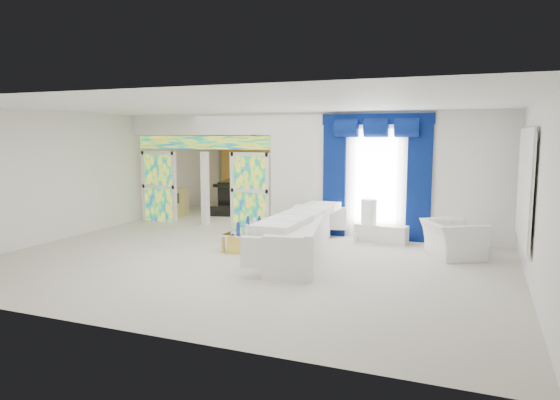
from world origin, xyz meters
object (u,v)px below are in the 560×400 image
at_px(coffee_table, 249,238).
at_px(armchair, 453,239).
at_px(grand_piano, 246,194).
at_px(console_table, 381,233).
at_px(white_sofa, 302,236).

xyz_separation_m(coffee_table, armchair, (4.25, 0.58, 0.18)).
bearing_deg(coffee_table, grand_piano, 116.13).
bearing_deg(coffee_table, armchair, 7.79).
bearing_deg(console_table, armchair, -30.38).
relative_size(white_sofa, console_table, 3.37).
xyz_separation_m(white_sofa, grand_piano, (-3.87, 5.44, 0.10)).
xyz_separation_m(white_sofa, coffee_table, (-1.35, 0.30, -0.20)).
relative_size(white_sofa, grand_piano, 2.11).
bearing_deg(console_table, coffee_table, -150.10).
bearing_deg(grand_piano, coffee_table, -77.61).
bearing_deg(white_sofa, coffee_table, 155.54).
xyz_separation_m(coffee_table, grand_piano, (-2.52, 5.14, 0.30)).
bearing_deg(grand_piano, armchair, -47.70).
distance_m(console_table, armchair, 1.87).
xyz_separation_m(armchair, grand_piano, (-6.77, 4.56, 0.11)).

